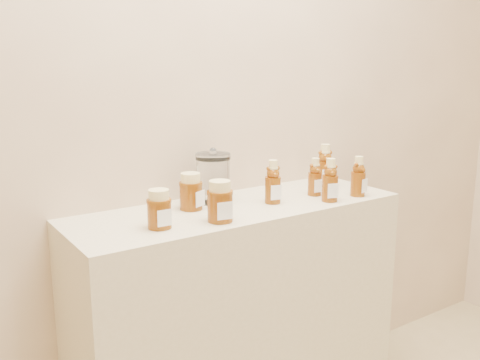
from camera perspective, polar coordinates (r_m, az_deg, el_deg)
wall_back at (r=1.96m, az=-3.48°, el=11.30°), size 3.50×0.02×2.70m
display_table at (r=2.03m, az=-0.14°, el=-15.13°), size 1.20×0.40×0.90m
bear_bottle_back_left at (r=1.88m, az=3.53°, el=0.12°), size 0.07×0.07×0.18m
bear_bottle_back_mid at (r=2.01m, az=8.00°, el=0.60°), size 0.06×0.06×0.16m
bear_bottle_back_right at (r=2.14m, az=9.04°, el=1.79°), size 0.09×0.09×0.20m
bear_bottle_front_left at (r=1.93m, az=9.61°, el=0.29°), size 0.08×0.08×0.18m
bear_bottle_front_right at (r=2.03m, az=12.51°, el=0.66°), size 0.07×0.07×0.17m
honey_jar_left at (r=1.62m, az=-8.62°, el=-3.07°), size 0.08×0.08×0.12m
honey_jar_back at (r=1.81m, az=-5.26°, el=-1.21°), size 0.10×0.10×0.13m
honey_jar_front at (r=1.67m, az=-2.15°, el=-2.27°), size 0.10×0.10×0.13m
glass_canister at (r=1.90m, az=-2.88°, el=0.46°), size 0.16×0.16×0.19m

